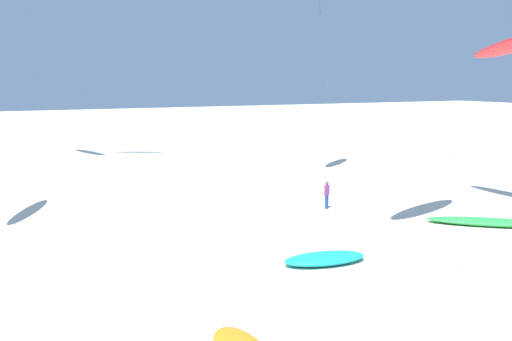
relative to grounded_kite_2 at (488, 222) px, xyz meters
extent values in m
cylinder|color=#4C4C51|center=(-6.21, -2.35, 7.38)|extent=(1.44, 4.96, 15.14)
cylinder|color=#4C4C51|center=(-17.45, 31.94, 9.89)|extent=(1.93, 7.07, 20.17)
cylinder|color=#4C4C51|center=(0.23, 15.24, 6.86)|extent=(3.17, 7.30, 14.11)
cylinder|color=#4C4C51|center=(-13.88, 29.97, 9.43)|extent=(0.66, 7.12, 19.25)
ellipsoid|color=green|center=(0.00, 0.00, 0.00)|extent=(5.51, 5.11, 0.37)
ellipsoid|color=black|center=(0.00, 0.00, 0.02)|extent=(2.84, 2.71, 0.22)
ellipsoid|color=#19B2B7|center=(-11.17, -1.38, 0.01)|extent=(3.76, 2.08, 0.41)
ellipsoid|color=purple|center=(-11.17, -1.38, 0.03)|extent=(1.78, 1.57, 0.24)
cylinder|color=#284CA3|center=(-5.05, 7.33, 0.22)|extent=(0.14, 0.14, 0.83)
cylinder|color=#284CA3|center=(-5.19, 7.25, 0.22)|extent=(0.14, 0.14, 0.83)
cube|color=purple|center=(-5.12, 7.29, 0.93)|extent=(0.36, 0.31, 0.58)
cylinder|color=brown|center=(-4.93, 7.39, 0.89)|extent=(0.09, 0.09, 0.56)
cylinder|color=brown|center=(-5.31, 7.20, 0.89)|extent=(0.09, 0.09, 0.56)
sphere|color=brown|center=(-5.12, 7.29, 1.36)|extent=(0.21, 0.21, 0.21)
camera|label=1|loc=(-24.92, -21.27, 7.38)|focal=42.18mm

